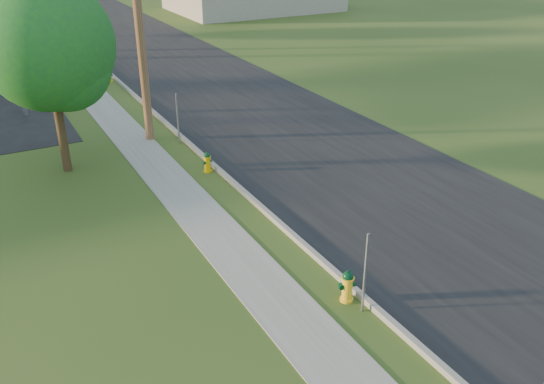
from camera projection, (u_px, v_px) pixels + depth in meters
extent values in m
cube|color=black|center=(362.00, 178.00, 19.31)|extent=(8.00, 120.00, 0.02)
cube|color=gray|center=(255.00, 202.00, 17.58)|extent=(0.15, 120.00, 0.15)
cube|color=gray|center=(202.00, 217.00, 16.86)|extent=(1.50, 120.00, 0.03)
cylinder|color=brown|center=(138.00, 10.00, 20.53)|extent=(0.32, 0.32, 9.80)
cube|color=gray|center=(365.00, 274.00, 12.48)|extent=(0.05, 0.04, 2.00)
cube|color=gray|center=(178.00, 119.00, 21.81)|extent=(0.05, 0.04, 2.00)
cube|color=gray|center=(101.00, 55.00, 31.46)|extent=(0.05, 0.04, 2.00)
cylinder|color=gray|center=(15.00, 58.00, 24.27)|extent=(0.24, 0.24, 5.00)
cylinder|color=#3A2919|center=(60.00, 125.00, 19.24)|extent=(0.30, 0.30, 3.32)
sphere|color=#205728|center=(47.00, 44.00, 18.07)|extent=(4.26, 4.26, 4.26)
sphere|color=#205728|center=(65.00, 66.00, 18.29)|extent=(2.93, 2.93, 2.93)
cylinder|color=yellow|center=(346.00, 299.00, 13.25)|extent=(0.31, 0.31, 0.07)
cylinder|color=yellow|center=(347.00, 289.00, 13.12)|extent=(0.24, 0.24, 0.66)
cylinder|color=yellow|center=(348.00, 278.00, 12.99)|extent=(0.31, 0.31, 0.04)
sphere|color=#043117|center=(348.00, 277.00, 12.97)|extent=(0.25, 0.25, 0.25)
cylinder|color=#043117|center=(348.00, 272.00, 12.92)|extent=(0.05, 0.05, 0.07)
cylinder|color=#043117|center=(350.00, 289.00, 12.95)|extent=(0.15, 0.16, 0.12)
cylinder|color=#043117|center=(341.00, 286.00, 13.05)|extent=(0.13, 0.12, 0.10)
cylinder|color=#043117|center=(354.00, 285.00, 13.11)|extent=(0.13, 0.12, 0.10)
cylinder|color=#E6B207|center=(208.00, 171.00, 19.82)|extent=(0.27, 0.27, 0.06)
cylinder|color=#E6B207|center=(207.00, 164.00, 19.71)|extent=(0.22, 0.22, 0.59)
cylinder|color=#E6B207|center=(207.00, 157.00, 19.60)|extent=(0.27, 0.27, 0.04)
sphere|color=#093817|center=(207.00, 156.00, 19.58)|extent=(0.23, 0.23, 0.23)
cylinder|color=#093817|center=(207.00, 153.00, 19.53)|extent=(0.05, 0.05, 0.06)
cylinder|color=#093817|center=(209.00, 163.00, 19.58)|extent=(0.13, 0.14, 0.11)
cylinder|color=#093817|center=(204.00, 163.00, 19.59)|extent=(0.11, 0.11, 0.09)
cylinder|color=#093817|center=(210.00, 161.00, 19.75)|extent=(0.11, 0.11, 0.09)
cylinder|color=yellow|center=(110.00, 81.00, 30.32)|extent=(0.25, 0.25, 0.05)
cylinder|color=yellow|center=(110.00, 77.00, 30.22)|extent=(0.20, 0.20, 0.54)
cylinder|color=yellow|center=(109.00, 72.00, 30.11)|extent=(0.25, 0.25, 0.04)
sphere|color=#0A3B21|center=(109.00, 72.00, 30.10)|extent=(0.21, 0.21, 0.21)
cylinder|color=#0A3B21|center=(109.00, 70.00, 30.05)|extent=(0.04, 0.04, 0.05)
cylinder|color=#0A3B21|center=(110.00, 76.00, 30.09)|extent=(0.10, 0.11, 0.10)
cylinder|color=#0A3B21|center=(107.00, 76.00, 30.13)|extent=(0.09, 0.08, 0.08)
cylinder|color=#0A3B21|center=(112.00, 75.00, 30.24)|extent=(0.09, 0.08, 0.08)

